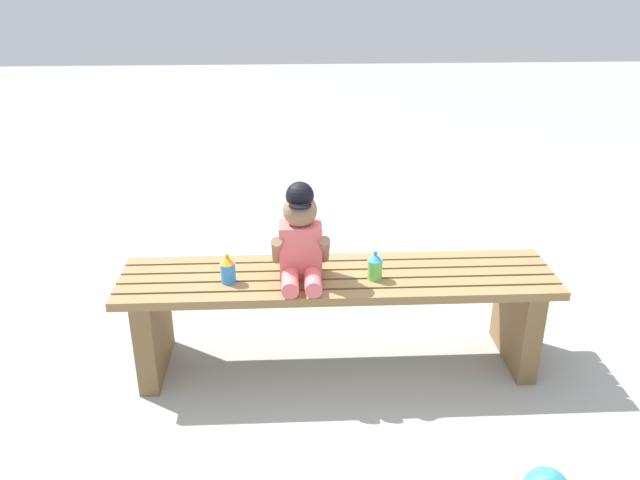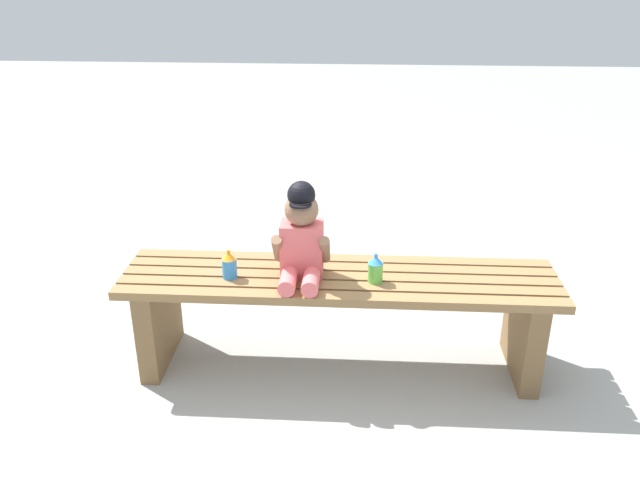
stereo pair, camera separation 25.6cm
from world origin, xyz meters
name	(u,v)px [view 2 (the right image)]	position (x,y,z in m)	size (l,w,h in m)	color
ground_plane	(338,363)	(0.00, 0.00, 0.00)	(16.00, 16.00, 0.00)	#999993
park_bench	(339,304)	(0.00, 0.00, 0.30)	(1.80, 0.41, 0.44)	olive
child_figure	(301,237)	(-0.15, -0.02, 0.61)	(0.23, 0.27, 0.40)	#E56666
sippy_cup_left	(229,265)	(-0.45, -0.05, 0.49)	(0.06, 0.06, 0.12)	#338CE5
sippy_cup_right	(376,269)	(0.15, -0.05, 0.49)	(0.06, 0.06, 0.12)	#66CC4C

